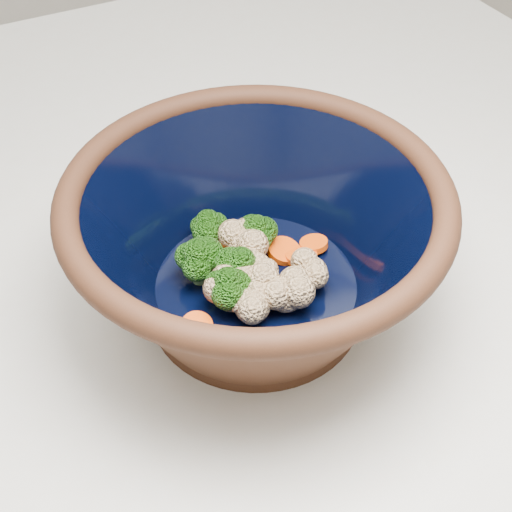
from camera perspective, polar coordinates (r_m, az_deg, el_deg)
name	(u,v)px	position (r m, az deg, el deg)	size (l,w,h in m)	color
counter	(238,481)	(1.07, -1.44, -17.58)	(1.20, 1.20, 0.90)	beige
mixing_bowl	(256,244)	(0.60, 0.00, 0.93)	(0.34, 0.34, 0.14)	black
vegetable_pile	(245,268)	(0.62, -0.87, -0.96)	(0.16, 0.13, 0.05)	#608442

